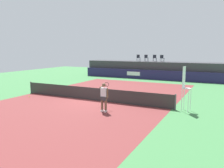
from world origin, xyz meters
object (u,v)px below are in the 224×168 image
Objects in this scene: net_post_near at (31,87)px; tennis_player at (104,96)px; spectator_chair_far_left at (139,58)px; spectator_chair_center at (155,58)px; spectator_chair_right at (162,58)px; spectator_chair_left at (146,58)px; umpire_chair at (185,85)px; net_post_far at (175,102)px; tennis_ball at (29,97)px.

tennis_player is at bearing -15.63° from net_post_near.
spectator_chair_center is at bearing 8.30° from spectator_chair_far_left.
spectator_chair_right is 0.50× the size of tennis_player.
spectator_chair_far_left is 1.00× the size of spectator_chair_left.
umpire_chair is 1.56× the size of tennis_player.
net_post_far is (-0.54, -0.02, -1.09)m from umpire_chair.
net_post_far is 4.52m from tennis_player.
tennis_ball is (-6.43, -16.41, -2.66)m from spectator_chair_right.
tennis_player is (4.28, -17.59, -1.73)m from spectator_chair_far_left.
tennis_ball is at bearing -173.52° from umpire_chair.
spectator_chair_right is at bearing -20.50° from spectator_chair_center.
spectator_chair_far_left reaches higher than net_post_far.
umpire_chair is (7.50, -15.13, -1.11)m from spectator_chair_left.
net_post_near is (-12.94, -0.02, -1.09)m from umpire_chair.
spectator_chair_center reaches higher than tennis_player.
tennis_player reaches higher than net_post_far.
net_post_near is 1.00× the size of net_post_far.
spectator_chair_far_left reaches higher than net_post_near.
spectator_chair_right reaches higher than net_post_near.
spectator_chair_left is at bearing -161.65° from spectator_chair_center.
spectator_chair_center reaches higher than umpire_chair.
net_post_near is 8.94m from tennis_player.
net_post_far is (5.90, -15.50, -2.19)m from spectator_chair_center.
umpire_chair reaches higher than tennis_player.
tennis_ball is (-11.25, -1.32, -0.46)m from net_post_far.
net_post_near is at bearing -116.67° from spectator_chair_right.
net_post_near and net_post_far have the same top height.
spectator_chair_left and spectator_chair_center have the same top height.
umpire_chair is at bearing -63.63° from spectator_chair_left.
spectator_chair_far_left is 0.89× the size of net_post_near.
net_post_far is (4.82, -15.09, -2.19)m from spectator_chair_right.
tennis_player is (3.16, -17.56, -1.73)m from spectator_chair_left.
spectator_chair_center is 0.89× the size of net_post_near.
spectator_chair_far_left reaches higher than tennis_ball.
umpire_chair is 2.76× the size of net_post_near.
net_post_near is 1.81m from tennis_ball.
net_post_far is (12.40, 0.00, 0.00)m from net_post_near.
spectator_chair_far_left is 17.34m from net_post_far.
spectator_chair_left reaches higher than net_post_far.
spectator_chair_center is 0.89× the size of net_post_far.
spectator_chair_far_left reaches higher than umpire_chair.
spectator_chair_center reaches higher than net_post_near.
spectator_chair_far_left and spectator_chair_left have the same top height.
spectator_chair_center is (1.06, 0.35, 0.00)m from spectator_chair_left.
umpire_chair is at bearing -67.40° from spectator_chair_center.
tennis_ball is at bearing -111.39° from spectator_chair_right.
spectator_chair_far_left is 15.94m from net_post_near.
spectator_chair_right is at bearing 63.33° from net_post_near.
umpire_chair is 12.98m from net_post_near.
spectator_chair_right is (1.09, -0.41, 0.00)m from spectator_chair_center.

